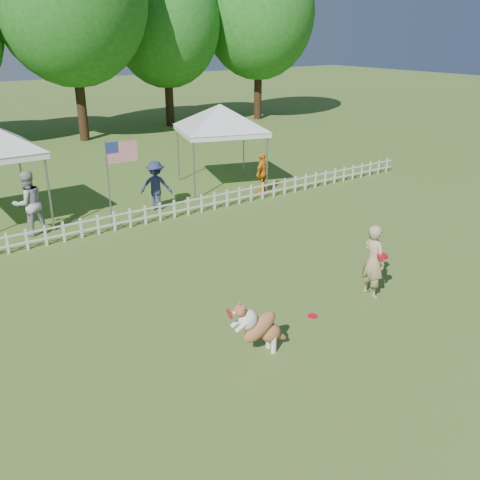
{
  "coord_description": "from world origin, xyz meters",
  "views": [
    {
      "loc": [
        -6.79,
        -7.19,
        5.55
      ],
      "look_at": [
        -0.27,
        2.0,
        1.1
      ],
      "focal_mm": 40.0,
      "sensor_mm": 36.0,
      "label": 1
    }
  ],
  "objects_px": {
    "frisbee_on_turf": "(313,316)",
    "spectator_c": "(262,173)",
    "handler": "(373,261)",
    "dog": "(260,327)",
    "spectator_b": "(156,186)",
    "flag_pole": "(109,186)",
    "spectator_a": "(29,203)",
    "canopy_tent_right": "(221,147)"
  },
  "relations": [
    {
      "from": "canopy_tent_right",
      "to": "spectator_c",
      "type": "height_order",
      "value": "canopy_tent_right"
    },
    {
      "from": "handler",
      "to": "dog",
      "type": "relative_size",
      "value": 1.5
    },
    {
      "from": "flag_pole",
      "to": "spectator_a",
      "type": "distance_m",
      "value": 2.29
    },
    {
      "from": "handler",
      "to": "flag_pole",
      "type": "xyz_separation_m",
      "value": [
        -3.02,
        7.36,
        0.48
      ]
    },
    {
      "from": "spectator_a",
      "to": "spectator_c",
      "type": "distance_m",
      "value": 8.03
    },
    {
      "from": "dog",
      "to": "spectator_b",
      "type": "height_order",
      "value": "spectator_b"
    },
    {
      "from": "frisbee_on_turf",
      "to": "spectator_b",
      "type": "distance_m",
      "value": 8.32
    },
    {
      "from": "spectator_b",
      "to": "handler",
      "type": "bearing_deg",
      "value": 132.02
    },
    {
      "from": "frisbee_on_turf",
      "to": "spectator_c",
      "type": "relative_size",
      "value": 0.14
    },
    {
      "from": "spectator_b",
      "to": "spectator_c",
      "type": "bearing_deg",
      "value": -152.26
    },
    {
      "from": "handler",
      "to": "dog",
      "type": "xyz_separation_m",
      "value": [
        -3.41,
        -0.4,
        -0.28
      ]
    },
    {
      "from": "spectator_a",
      "to": "handler",
      "type": "bearing_deg",
      "value": 111.66
    },
    {
      "from": "spectator_c",
      "to": "spectator_b",
      "type": "bearing_deg",
      "value": -34.26
    },
    {
      "from": "spectator_b",
      "to": "spectator_c",
      "type": "distance_m",
      "value": 4.02
    },
    {
      "from": "canopy_tent_right",
      "to": "spectator_b",
      "type": "height_order",
      "value": "canopy_tent_right"
    },
    {
      "from": "frisbee_on_turf",
      "to": "spectator_a",
      "type": "relative_size",
      "value": 0.11
    },
    {
      "from": "dog",
      "to": "flag_pole",
      "type": "relative_size",
      "value": 0.42
    },
    {
      "from": "handler",
      "to": "frisbee_on_turf",
      "type": "relative_size",
      "value": 8.0
    },
    {
      "from": "spectator_a",
      "to": "spectator_b",
      "type": "relative_size",
      "value": 1.16
    },
    {
      "from": "dog",
      "to": "frisbee_on_turf",
      "type": "height_order",
      "value": "dog"
    },
    {
      "from": "frisbee_on_turf",
      "to": "spectator_c",
      "type": "distance_m",
      "value": 9.07
    },
    {
      "from": "dog",
      "to": "spectator_b",
      "type": "distance_m",
      "value": 9.0
    },
    {
      "from": "spectator_a",
      "to": "spectator_b",
      "type": "height_order",
      "value": "spectator_a"
    },
    {
      "from": "flag_pole",
      "to": "spectator_c",
      "type": "height_order",
      "value": "flag_pole"
    },
    {
      "from": "frisbee_on_turf",
      "to": "handler",
      "type": "bearing_deg",
      "value": -1.02
    },
    {
      "from": "handler",
      "to": "spectator_c",
      "type": "distance_m",
      "value": 8.33
    },
    {
      "from": "dog",
      "to": "frisbee_on_turf",
      "type": "bearing_deg",
      "value": 23.42
    },
    {
      "from": "flag_pole",
      "to": "spectator_a",
      "type": "relative_size",
      "value": 1.4
    },
    {
      "from": "spectator_a",
      "to": "frisbee_on_turf",
      "type": "bearing_deg",
      "value": 102.4
    },
    {
      "from": "spectator_a",
      "to": "spectator_c",
      "type": "xyz_separation_m",
      "value": [
        8.01,
        -0.51,
        -0.2
      ]
    },
    {
      "from": "flag_pole",
      "to": "spectator_c",
      "type": "relative_size",
      "value": 1.78
    },
    {
      "from": "dog",
      "to": "flag_pole",
      "type": "xyz_separation_m",
      "value": [
        0.39,
        7.76,
        0.76
      ]
    },
    {
      "from": "spectator_a",
      "to": "canopy_tent_right",
      "type": "bearing_deg",
      "value": 178.5
    },
    {
      "from": "frisbee_on_turf",
      "to": "spectator_b",
      "type": "relative_size",
      "value": 0.13
    },
    {
      "from": "frisbee_on_turf",
      "to": "spectator_c",
      "type": "xyz_separation_m",
      "value": [
        4.64,
        7.76,
        0.73
      ]
    },
    {
      "from": "dog",
      "to": "spectator_b",
      "type": "relative_size",
      "value": 0.69
    },
    {
      "from": "dog",
      "to": "spectator_c",
      "type": "height_order",
      "value": "spectator_c"
    },
    {
      "from": "spectator_b",
      "to": "spectator_a",
      "type": "bearing_deg",
      "value": 34.53
    },
    {
      "from": "frisbee_on_turf",
      "to": "spectator_a",
      "type": "distance_m",
      "value": 8.98
    },
    {
      "from": "handler",
      "to": "spectator_b",
      "type": "xyz_separation_m",
      "value": [
        -1.06,
        8.29,
        -0.03
      ]
    },
    {
      "from": "canopy_tent_right",
      "to": "spectator_c",
      "type": "bearing_deg",
      "value": -47.01
    },
    {
      "from": "canopy_tent_right",
      "to": "flag_pole",
      "type": "xyz_separation_m",
      "value": [
        -5.2,
        -2.0,
        -0.18
      ]
    }
  ]
}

